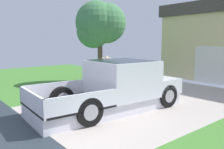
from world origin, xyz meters
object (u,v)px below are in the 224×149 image
pickup_truck (118,87)px  person_with_hat (107,74)px  handbag (102,93)px  front_yard_tree (99,25)px

pickup_truck → person_with_hat: bearing=157.7°
person_with_hat → handbag: (-0.08, -0.20, -0.81)m
pickup_truck → front_yard_tree: 5.66m
pickup_truck → front_yard_tree: front_yard_tree is taller
handbag → front_yard_tree: size_ratio=0.10×
pickup_truck → front_yard_tree: bearing=153.9°
handbag → front_yard_tree: front_yard_tree is taller
pickup_truck → handbag: size_ratio=12.01×
person_with_hat → handbag: person_with_hat is taller
person_with_hat → handbag: bearing=-108.5°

